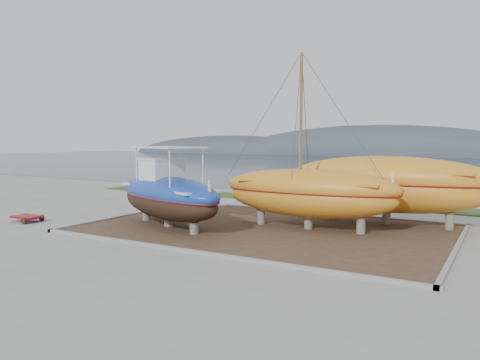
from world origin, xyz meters
The scene contains 11 objects.
ground centered at (0.00, 0.00, 0.00)m, with size 140.00×140.00×0.00m, color gray.
dirt_patch centered at (0.00, 4.00, 0.03)m, with size 18.00×12.00×0.06m, color #422D1E.
curb_frame centered at (0.00, 4.00, 0.07)m, with size 18.60×12.60×0.15m, color gray, non-canonical shape.
grass_strip centered at (0.00, 15.50, 0.04)m, with size 44.00×3.00×0.08m, color #284219.
sea centered at (0.00, 70.00, 0.00)m, with size 260.00×100.00×0.04m, color #17222E, non-canonical shape.
mountain_ridge centered at (0.00, 125.00, 0.00)m, with size 200.00×36.00×20.00m, color #333D49, non-canonical shape.
blue_caique centered at (-4.74, 1.91, 2.18)m, with size 8.83×2.76×4.25m, color #1A3CA1, non-canonical shape.
white_dinghy centered at (-6.21, 6.05, 0.65)m, with size 3.92×1.47×1.18m, color silver, non-canonical shape.
orange_sailboat centered at (1.96, 5.08, 4.58)m, with size 9.46×2.79×9.03m, color orange, non-canonical shape.
orange_bare_hull centered at (5.15, 8.47, 1.87)m, with size 11.04×3.31×3.62m, color orange, non-canonical shape.
red_trailer centered at (-12.79, -0.79, 0.18)m, with size 2.49×1.25×0.35m, color maroon, non-canonical shape.
Camera 1 is at (10.93, -17.45, 4.69)m, focal length 35.00 mm.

